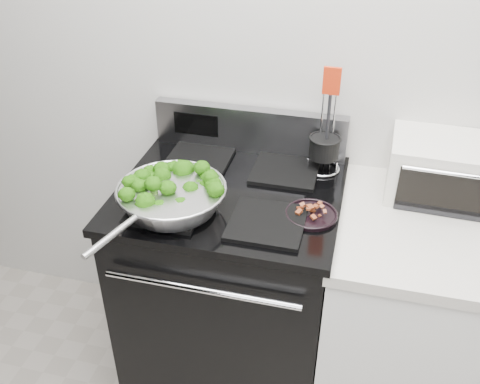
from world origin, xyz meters
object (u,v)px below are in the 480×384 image
(toaster_oven, at_px, (442,169))
(utensil_holder, at_px, (324,153))
(skillet, at_px, (171,196))
(bacon_plate, at_px, (311,212))
(gas_range, at_px, (231,285))

(toaster_oven, bearing_deg, utensil_holder, 179.24)
(skillet, distance_m, utensil_holder, 0.60)
(bacon_plate, bearing_deg, toaster_oven, 34.74)
(gas_range, distance_m, toaster_oven, 0.92)
(skillet, bearing_deg, gas_range, 65.20)
(gas_range, relative_size, toaster_oven, 3.00)
(bacon_plate, relative_size, utensil_holder, 0.43)
(bacon_plate, height_order, utensil_holder, utensil_holder)
(bacon_plate, bearing_deg, gas_range, 162.75)
(gas_range, bearing_deg, toaster_oven, 15.22)
(skillet, relative_size, bacon_plate, 3.26)
(gas_range, xyz_separation_m, skillet, (-0.15, -0.17, 0.52))
(bacon_plate, relative_size, toaster_oven, 0.46)
(gas_range, xyz_separation_m, bacon_plate, (0.30, -0.09, 0.48))
(bacon_plate, bearing_deg, skillet, -170.11)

